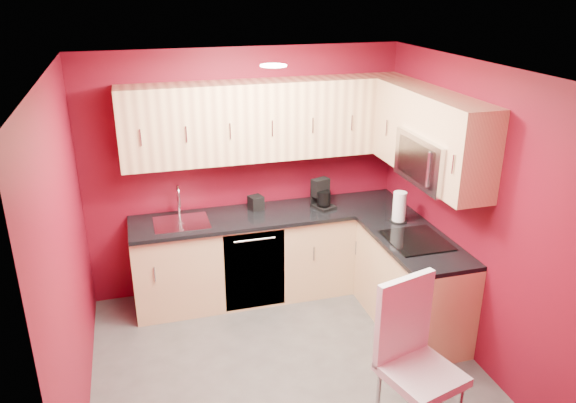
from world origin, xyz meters
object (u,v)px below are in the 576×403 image
microwave (436,160)px  napkin_holder (256,203)px  sink (181,219)px  paper_towel (399,207)px  dining_chair (422,366)px  coffee_maker (324,194)px

microwave → napkin_holder: size_ratio=5.41×
sink → paper_towel: sink is taller
sink → napkin_holder: bearing=8.9°
dining_chair → sink: bearing=106.8°
napkin_holder → paper_towel: bearing=-28.3°
paper_towel → dining_chair: size_ratio=0.25×
napkin_holder → dining_chair: bearing=-74.9°
microwave → sink: microwave is taller
coffee_maker → dining_chair: 2.24m
sink → paper_towel: bearing=-15.4°
sink → napkin_holder: sink is taller
coffee_maker → napkin_holder: bearing=146.2°
microwave → sink: bearing=154.4°
napkin_holder → microwave: bearing=-40.2°
microwave → paper_towel: bearing=99.1°
dining_chair → coffee_maker: bearing=73.7°
microwave → dining_chair: bearing=-119.4°
microwave → napkin_holder: microwave is taller
coffee_maker → paper_towel: size_ratio=1.00×
coffee_maker → sink: bearing=157.9°
microwave → napkin_holder: (-1.33, 1.12, -0.68)m
napkin_holder → dining_chair: size_ratio=0.12×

